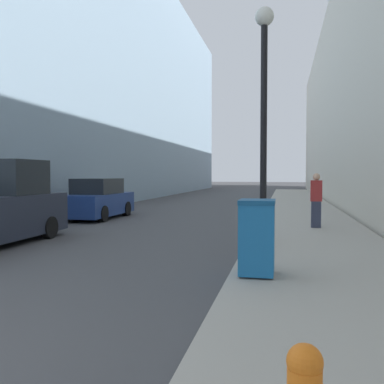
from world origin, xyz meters
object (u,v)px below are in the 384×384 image
Objects in this scene: parked_sedan_near at (98,200)px; pedestrian_on_sidewalk at (316,200)px; trash_bin at (257,237)px; lamppost at (264,99)px.

parked_sedan_near is 2.38× the size of pedestrian_on_sidewalk.
lamppost is at bearing 91.08° from trash_bin.
pedestrian_on_sidewalk reaches higher than trash_bin.
pedestrian_on_sidewalk reaches higher than parked_sedan_near.
trash_bin is 0.74× the size of pedestrian_on_sidewalk.
parked_sedan_near is at bearing 165.01° from pedestrian_on_sidewalk.
lamppost is at bearing -113.67° from pedestrian_on_sidewalk.
lamppost is 9.75m from parked_sedan_near.
parked_sedan_near is at bearing 140.84° from lamppost.
lamppost reaches higher than pedestrian_on_sidewalk.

